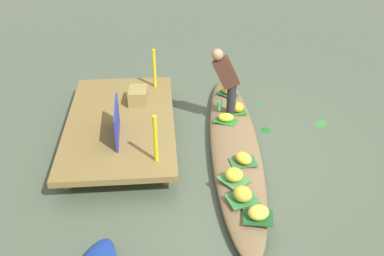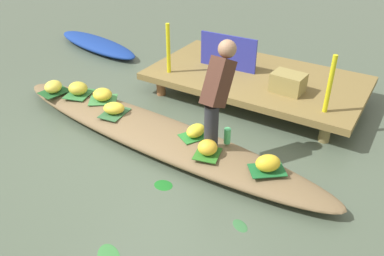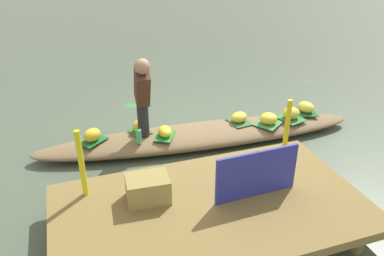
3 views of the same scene
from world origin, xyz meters
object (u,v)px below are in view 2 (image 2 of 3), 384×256
banana_bunch_0 (78,88)px  market_banner (228,52)px  moored_boat (97,44)px  produce_crate (288,83)px  water_bottle (227,136)px  banana_bunch_3 (208,147)px  banana_bunch_1 (102,94)px  vendor_person (218,90)px  banana_bunch_6 (114,108)px  vendor_boat (154,133)px  banana_bunch_4 (53,87)px  banana_bunch_5 (196,131)px  banana_bunch_2 (268,163)px

banana_bunch_0 → market_banner: (1.51, 1.73, 0.29)m
moored_boat → produce_crate: (4.14, -0.56, 0.39)m
water_bottle → banana_bunch_3: bearing=-104.4°
banana_bunch_1 → produce_crate: size_ratio=0.61×
banana_bunch_0 → vendor_person: (2.30, -0.10, 0.59)m
moored_boat → produce_crate: bearing=3.6°
moored_boat → banana_bunch_6: (2.35, -2.15, 0.22)m
vendor_person → water_bottle: (0.11, 0.08, -0.59)m
vendor_boat → banana_bunch_4: (-1.79, -0.00, 0.21)m
moored_boat → banana_bunch_5: (3.55, -2.06, 0.22)m
banana_bunch_2 → vendor_person: vendor_person is taller
water_bottle → vendor_boat: bearing=-172.5°
moored_boat → banana_bunch_1: (1.96, -1.95, 0.23)m
vendor_boat → banana_bunch_5: banana_bunch_5 is taller
banana_bunch_0 → banana_bunch_2: 3.02m
banana_bunch_2 → market_banner: 2.50m
banana_bunch_4 → market_banner: market_banner is taller
vendor_person → banana_bunch_5: bearing=175.5°
market_banner → water_bottle: bearing=-64.9°
banana_bunch_0 → banana_bunch_2: (3.01, -0.26, 0.00)m
banana_bunch_4 → produce_crate: produce_crate is taller
water_bottle → moored_boat: bearing=153.1°
banana_bunch_1 → banana_bunch_6: bearing=-28.0°
banana_bunch_2 → produce_crate: size_ratio=0.61×
banana_bunch_1 → banana_bunch_0: bearing=-173.8°
vendor_boat → vendor_person: bearing=7.0°
banana_bunch_1 → banana_bunch_3: (1.90, -0.38, 0.00)m
banana_bunch_2 → market_banner: size_ratio=0.29×
banana_bunch_4 → water_bottle: size_ratio=1.42×
banana_bunch_0 → produce_crate: 2.97m
banana_bunch_2 → water_bottle: 0.65m
banana_bunch_5 → water_bottle: water_bottle is taller
vendor_person → banana_bunch_3: bearing=-84.3°
vendor_boat → water_bottle: 1.00m
vendor_boat → produce_crate: 1.99m
moored_boat → banana_bunch_0: 2.53m
banana_bunch_4 → produce_crate: (2.96, 1.57, 0.16)m
banana_bunch_4 → banana_bunch_6: (1.17, -0.02, -0.01)m
banana_bunch_1 → produce_crate: bearing=32.5°
banana_bunch_0 → banana_bunch_4: (-0.36, -0.14, -0.01)m
moored_boat → banana_bunch_1: size_ratio=8.39×
banana_bunch_4 → vendor_person: 2.72m
banana_bunch_0 → produce_crate: produce_crate is taller
moored_boat → banana_bunch_1: banana_bunch_1 is taller
banana_bunch_4 → vendor_person: vendor_person is taller
vendor_boat → produce_crate: produce_crate is taller
banana_bunch_0 → banana_bunch_5: bearing=-2.1°
banana_bunch_1 → banana_bunch_6: banana_bunch_1 is taller
moored_boat → banana_bunch_4: (1.18, -2.13, 0.23)m
banana_bunch_3 → market_banner: market_banner is taller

